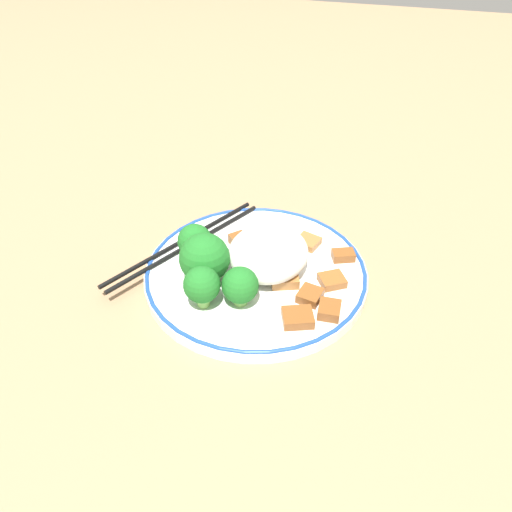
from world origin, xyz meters
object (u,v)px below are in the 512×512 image
object	(u,v)px
broccoli_mid_left	(242,286)
chopsticks	(185,244)
broccoli_back_left	(195,242)
broccoli_back_center	(205,259)
broccoli_back_right	(202,285)
plate	(256,272)

from	to	relation	value
broccoli_mid_left	chopsticks	bearing A→B (deg)	-127.83
broccoli_back_left	broccoli_mid_left	size ratio (longest dim) A/B	1.10
broccoli_back_center	broccoli_mid_left	size ratio (longest dim) A/B	1.33
broccoli_back_right	chopsticks	world-z (taller)	broccoli_back_right
broccoli_back_left	broccoli_back_right	bearing A→B (deg)	27.48
plate	broccoli_back_left	world-z (taller)	broccoli_back_left
broccoli_mid_left	chopsticks	size ratio (longest dim) A/B	0.21
plate	broccoli_back_left	bearing A→B (deg)	-85.63
chopsticks	broccoli_back_left	bearing A→B (deg)	46.44
broccoli_back_center	chopsticks	size ratio (longest dim) A/B	0.28
broccoli_back_center	broccoli_back_right	xyz separation A→B (m)	(0.04, 0.01, -0.00)
broccoli_back_center	broccoli_mid_left	distance (m)	0.06
broccoli_back_right	broccoli_back_left	bearing A→B (deg)	-152.52
broccoli_back_right	plate	bearing A→B (deg)	153.09
broccoli_back_right	chopsticks	xyz separation A→B (m)	(-0.09, -0.06, -0.03)
plate	broccoli_mid_left	bearing A→B (deg)	1.84
broccoli_back_right	chopsticks	bearing A→B (deg)	-146.54
broccoli_back_right	chopsticks	size ratio (longest dim) A/B	0.22
broccoli_back_center	broccoli_mid_left	world-z (taller)	broccoli_back_center
broccoli_back_center	chopsticks	xyz separation A→B (m)	(-0.05, -0.05, -0.03)
broccoli_mid_left	chopsticks	distance (m)	0.13
plate	broccoli_mid_left	xyz separation A→B (m)	(0.06, 0.00, 0.03)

